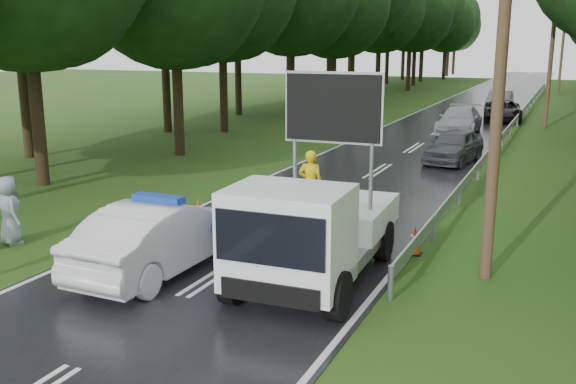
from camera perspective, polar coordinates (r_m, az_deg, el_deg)
The scene contains 21 objects.
ground at distance 13.88m, azimuth -5.97°, elevation -7.15°, with size 160.00×160.00×0.00m, color #1E4B15.
road at distance 42.05m, azimuth 14.85°, elevation 6.23°, with size 7.00×140.00×0.02m, color black.
guardrail at distance 41.24m, azimuth 19.92°, elevation 6.51°, with size 0.12×60.06×0.70m.
utility_pole_near at distance 13.32m, azimuth 18.61°, elevation 13.62°, with size 1.40×0.24×10.00m.
utility_pole_mid at distance 39.28m, azimuth 22.49°, elevation 12.62°, with size 1.40×0.24×10.00m.
utility_pole_far at distance 65.27m, azimuth 23.27°, elevation 12.41°, with size 1.40×0.24×10.00m.
police_sedan at distance 13.92m, azimuth -11.30°, elevation -3.95°, with size 1.68×4.66×1.68m.
work_truck at distance 12.86m, azimuth 2.07°, elevation -3.46°, with size 2.54×5.31×4.16m.
barrier at distance 14.64m, azimuth -1.85°, elevation -2.39°, with size 2.79×0.47×1.16m.
officer at distance 17.93m, azimuth 2.01°, elevation 0.75°, with size 0.69×0.45×1.89m, color yellow.
civilian at distance 14.08m, azimuth -5.48°, elevation -3.16°, with size 0.83×0.65×1.72m, color #1828A0.
bystander_right at distance 16.88m, azimuth -23.54°, elevation -1.51°, with size 0.83×0.54×1.69m, color #858FA0.
queue_car_first at distance 26.96m, azimuth 14.55°, elevation 3.99°, with size 1.62×4.02×1.37m, color #383B3F.
queue_car_second at distance 35.66m, azimuth 15.00°, elevation 6.19°, with size 2.02×4.96×1.44m, color gray.
queue_car_third at distance 42.12m, azimuth 18.52°, elevation 6.89°, with size 2.18×4.73×1.31m, color black.
queue_car_fourth at distance 48.14m, azimuth 18.29°, elevation 7.68°, with size 1.50×4.31×1.42m, color #47494F.
cone_near_left at distance 14.39m, azimuth -16.73°, elevation -5.47°, with size 0.34×0.34×0.71m.
cone_center at distance 15.62m, azimuth -4.61°, elevation -3.54°, with size 0.31×0.31×0.66m.
cone_far at distance 15.92m, azimuth -1.96°, elevation -2.96°, with size 0.37×0.37×0.79m.
cone_left_mid at distance 17.42m, azimuth -7.99°, elevation -1.75°, with size 0.35×0.35×0.74m.
cone_right at distance 15.16m, azimuth 11.22°, elevation -4.26°, with size 0.32×0.32×0.68m.
Camera 1 is at (6.55, -11.25, 4.82)m, focal length 40.00 mm.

